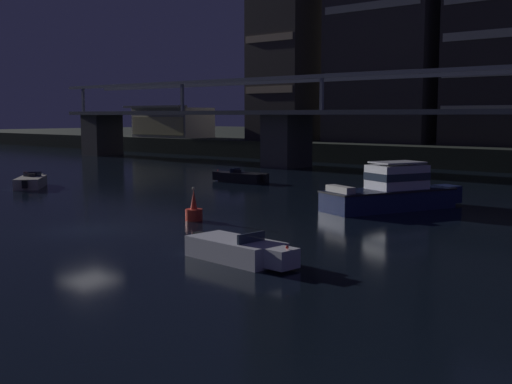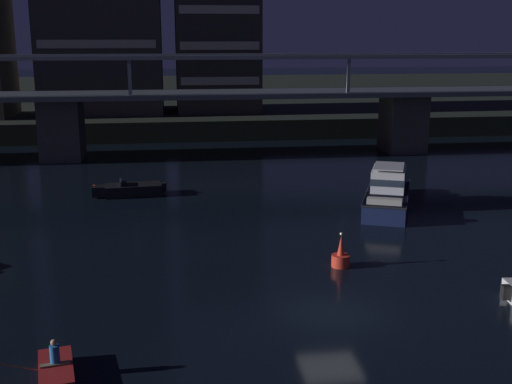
% 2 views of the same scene
% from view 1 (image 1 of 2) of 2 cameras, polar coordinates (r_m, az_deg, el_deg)
% --- Properties ---
extents(ground_plane, '(400.00, 400.00, 0.00)m').
position_cam_1_polar(ground_plane, '(32.08, -14.56, -3.27)').
color(ground_plane, black).
extents(river_bridge, '(102.99, 6.40, 9.38)m').
position_cam_1_polar(river_bridge, '(60.13, 15.02, 5.48)').
color(river_bridge, '#4C4944').
rests_on(river_bridge, ground).
extents(tower_west_low, '(8.50, 8.43, 33.72)m').
position_cam_1_polar(tower_west_low, '(89.53, 2.90, 15.39)').
color(tower_west_low, '#38332D').
rests_on(tower_west_low, far_riverbank).
extents(tower_central, '(9.63, 9.35, 19.99)m').
position_cam_1_polar(tower_central, '(77.09, 20.64, 11.23)').
color(tower_central, '#38332D').
rests_on(tower_central, far_riverbank).
extents(waterfront_pavilion, '(12.40, 7.40, 4.70)m').
position_cam_1_polar(waterfront_pavilion, '(98.73, -7.41, 6.12)').
color(waterfront_pavilion, '#B2AD9E').
rests_on(waterfront_pavilion, far_riverbank).
extents(cabin_cruiser_near_left, '(5.52, 9.24, 2.79)m').
position_cam_1_polar(cabin_cruiser_near_left, '(38.60, 11.99, 0.04)').
color(cabin_cruiser_near_left, '#19234C').
rests_on(cabin_cruiser_near_left, ground).
extents(speedboat_near_center, '(5.23, 2.18, 1.16)m').
position_cam_1_polar(speedboat_near_center, '(53.12, -1.32, 1.31)').
color(speedboat_near_center, black).
rests_on(speedboat_near_center, ground).
extents(speedboat_near_right, '(5.23, 2.11, 1.16)m').
position_cam_1_polar(speedboat_near_right, '(24.51, -1.46, -5.15)').
color(speedboat_near_right, silver).
rests_on(speedboat_near_right, ground).
extents(speedboat_mid_center, '(4.55, 4.20, 1.16)m').
position_cam_1_polar(speedboat_mid_center, '(52.29, -19.23, 0.84)').
color(speedboat_mid_center, beige).
rests_on(speedboat_mid_center, ground).
extents(channel_buoy, '(0.90, 0.90, 1.76)m').
position_cam_1_polar(channel_buoy, '(33.97, -5.50, -1.72)').
color(channel_buoy, red).
rests_on(channel_buoy, ground).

